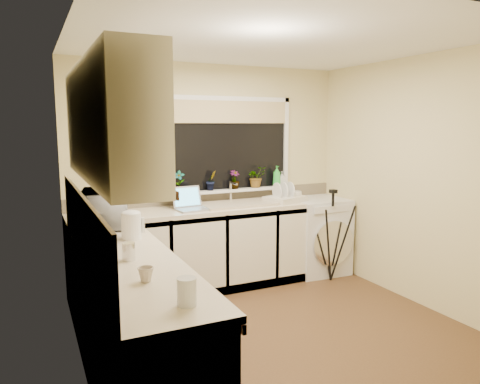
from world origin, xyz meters
name	(u,v)px	position (x,y,z in m)	size (l,w,h in m)	color
floor	(274,328)	(0.00, 0.00, 0.00)	(3.20, 3.20, 0.00)	brown
ceiling	(277,41)	(0.00, 0.00, 2.45)	(3.20, 3.20, 0.00)	white
wall_back	(210,174)	(0.00, 1.50, 1.23)	(3.20, 3.20, 0.00)	beige
wall_front	(410,227)	(0.00, -1.50, 1.23)	(3.20, 3.20, 0.00)	beige
wall_left	(75,206)	(-1.60, 0.00, 1.23)	(3.00, 3.00, 0.00)	beige
wall_right	(416,181)	(1.60, 0.00, 1.23)	(3.00, 3.00, 0.00)	beige
base_cabinet_back	(193,251)	(-0.33, 1.20, 0.43)	(2.55, 0.60, 0.86)	silver
base_cabinet_left	(132,322)	(-1.30, -0.30, 0.43)	(0.54, 2.40, 0.86)	silver
worktop_back	(221,208)	(0.00, 1.20, 0.88)	(3.20, 0.60, 0.04)	beige
worktop_left	(129,260)	(-1.30, -0.30, 0.88)	(0.60, 2.40, 0.04)	beige
upper_cabinet	(106,122)	(-1.44, -0.45, 1.80)	(0.28, 1.90, 0.70)	silver
splashback_left	(83,228)	(-1.59, -0.30, 1.12)	(0.02, 2.40, 0.45)	beige
splashback_back	(211,196)	(0.00, 1.49, 0.97)	(3.20, 0.02, 0.14)	beige
window_glass	(227,145)	(0.20, 1.49, 1.55)	(1.50, 0.02, 1.00)	black
window_blind	(227,112)	(0.20, 1.46, 1.92)	(1.50, 0.02, 0.25)	tan
windowsill	(229,190)	(0.20, 1.43, 1.04)	(1.60, 0.14, 0.03)	white
sink	(237,204)	(0.20, 1.20, 0.91)	(0.82, 0.46, 0.03)	tan
faucet	(231,192)	(0.20, 1.38, 1.02)	(0.03, 0.03, 0.24)	silver
washing_machine	(317,235)	(1.25, 1.17, 0.45)	(0.64, 0.61, 0.90)	silver
laptop	(190,203)	(-0.36, 1.18, 0.96)	(0.35, 0.35, 0.23)	#96959C
kettle	(131,226)	(-1.18, 0.18, 1.00)	(0.15, 0.15, 0.20)	white
dish_rack	(285,199)	(0.79, 1.16, 0.93)	(0.44, 0.33, 0.07)	beige
tripod	(332,235)	(1.22, 0.82, 0.53)	(0.51, 0.51, 1.06)	black
glass_jug	(187,292)	(-1.21, -1.26, 0.97)	(0.10, 0.10, 0.14)	silver
steel_jar	(129,252)	(-1.32, -0.38, 0.96)	(0.09, 0.09, 0.12)	silver
microwave	(105,208)	(-1.29, 0.74, 1.06)	(0.57, 0.38, 0.31)	silver
plant_a	(179,182)	(-0.41, 1.40, 1.17)	(0.13, 0.09, 0.24)	#999999
plant_b	(211,181)	(-0.02, 1.41, 1.16)	(0.12, 0.10, 0.22)	#999999
plant_c	(234,180)	(0.27, 1.42, 1.16)	(0.12, 0.12, 0.21)	#999999
plant_d	(256,177)	(0.54, 1.42, 1.17)	(0.22, 0.19, 0.25)	#999999
soap_bottle_green	(277,176)	(0.81, 1.39, 1.17)	(0.09, 0.10, 0.25)	green
soap_bottle_clear	(282,179)	(0.89, 1.41, 1.14)	(0.08, 0.08, 0.17)	#999999
cup_back	(297,195)	(1.01, 1.26, 0.95)	(0.12, 0.12, 0.10)	silver
cup_left	(146,274)	(-1.31, -0.84, 0.94)	(0.09, 0.09, 0.08)	#BFAF9D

